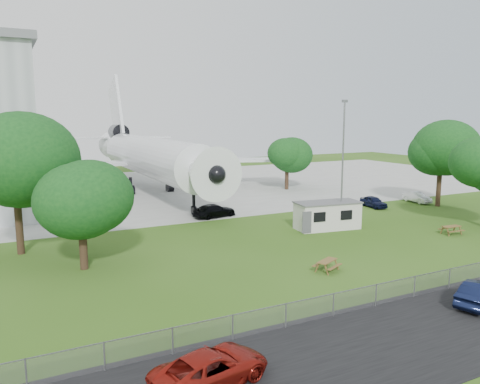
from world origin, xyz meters
name	(u,v)px	position (x,y,z in m)	size (l,w,h in m)	color
ground	(307,257)	(0.00, 0.00, 0.00)	(160.00, 160.00, 0.00)	#466B23
asphalt_strip	(452,323)	(0.00, -13.00, 0.01)	(120.00, 8.00, 0.02)	black
concrete_apron	(158,189)	(0.00, 38.00, 0.01)	(120.00, 46.00, 0.03)	#B7B7B2
airliner	(148,155)	(-2.00, 35.86, 5.27)	(46.36, 47.73, 17.69)	white
site_cabin	(327,215)	(6.98, 6.68, 1.31)	(6.91, 3.57, 2.62)	silver
picnic_west	(327,271)	(-0.68, -3.31, 0.00)	(1.80, 1.50, 0.76)	olive
picnic_east	(451,234)	(15.75, -0.16, 0.00)	(1.80, 1.50, 0.76)	olive
fence	(401,300)	(0.00, -9.50, 0.00)	(58.00, 0.04, 1.30)	gray
lamp_mast	(343,166)	(8.20, 6.20, 6.00)	(0.16, 0.16, 12.00)	slate
tree_west_big	(14,159)	(-19.45, 10.87, 7.43)	(8.89, 8.89, 11.89)	#382619
tree_west_small	(81,199)	(-15.63, 4.78, 5.02)	(6.43, 6.43, 8.25)	#382619
tree_east_back	(441,152)	(25.84, 9.89, 6.53)	(7.76, 7.76, 10.42)	#382619
tree_far_apron	(287,157)	(16.71, 29.02, 4.78)	(6.75, 6.75, 8.17)	#382619
car_centre_sedan	(480,294)	(3.34, -12.10, 0.69)	(1.47, 4.21, 1.39)	black
car_west_estate	(211,368)	(-13.42, -12.47, 0.69)	(2.30, 4.98, 1.38)	maroon
car_ne_hatch	(373,202)	(18.41, 12.77, 0.65)	(1.54, 3.82, 1.30)	black
car_ne_sedan	(417,198)	(25.39, 12.65, 0.64)	(1.36, 3.89, 1.28)	silver
car_apron_van	(214,211)	(-0.57, 16.22, 0.70)	(1.97, 4.85, 1.41)	black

